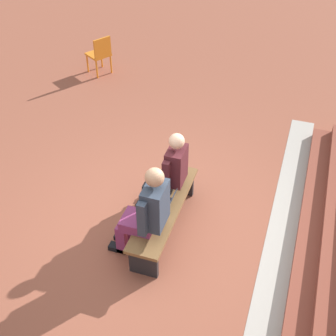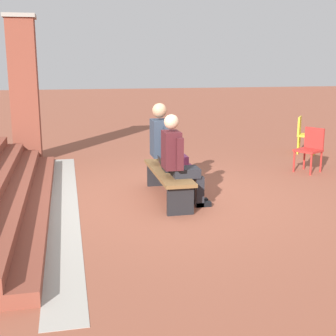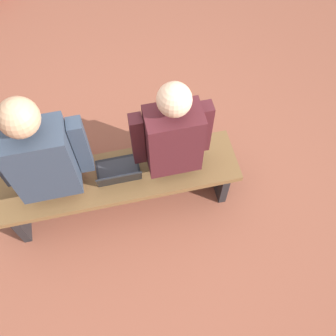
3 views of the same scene
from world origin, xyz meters
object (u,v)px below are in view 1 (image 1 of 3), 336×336
bench (164,211)px  person_student (169,171)px  laptop (165,203)px  plastic_chair_near_bench_left (100,53)px  person_adult (147,211)px

bench → person_student: (-0.41, -0.07, 0.37)m
bench → laptop: (-0.01, 0.01, 0.15)m
person_student → plastic_chair_near_bench_left: (-3.52, -2.68, -0.24)m
bench → laptop: laptop is taller
person_adult → laptop: 0.53m
laptop → plastic_chair_near_bench_left: size_ratio=0.38×
bench → person_adult: size_ratio=1.25×
bench → person_student: person_student is taller
person_student → bench: bearing=9.5°
person_adult → laptop: person_adult is taller
bench → plastic_chair_near_bench_left: size_ratio=2.14×
person_student → person_adult: 0.85m
person_adult → plastic_chair_near_bench_left: 5.14m
bench → person_adult: 0.60m
person_adult → person_student: bearing=179.7°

